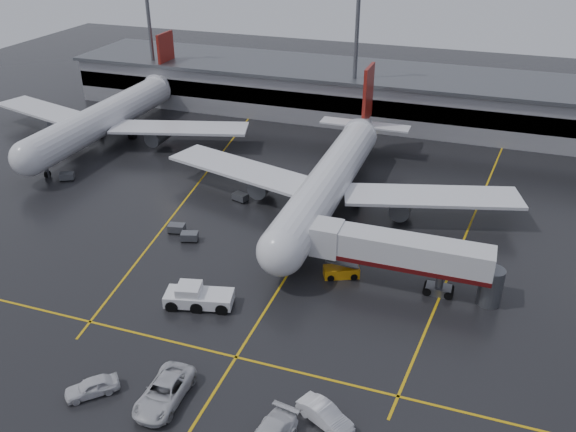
% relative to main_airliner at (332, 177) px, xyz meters
% --- Properties ---
extents(ground, '(220.00, 220.00, 0.00)m').
position_rel_main_airliner_xyz_m(ground, '(0.00, -9.70, -4.21)').
color(ground, black).
rests_on(ground, ground).
extents(apron_line_centre, '(0.25, 90.00, 0.02)m').
position_rel_main_airliner_xyz_m(apron_line_centre, '(0.00, -9.70, -4.20)').
color(apron_line_centre, gold).
rests_on(apron_line_centre, ground).
extents(apron_line_stop, '(60.00, 0.25, 0.02)m').
position_rel_main_airliner_xyz_m(apron_line_stop, '(0.00, -31.70, -4.20)').
color(apron_line_stop, gold).
rests_on(apron_line_stop, ground).
extents(apron_line_left, '(9.99, 69.35, 0.02)m').
position_rel_main_airliner_xyz_m(apron_line_left, '(-20.00, 0.30, -4.20)').
color(apron_line_left, gold).
rests_on(apron_line_left, ground).
extents(apron_line_right, '(7.57, 69.64, 0.02)m').
position_rel_main_airliner_xyz_m(apron_line_right, '(18.00, 0.30, -4.20)').
color(apron_line_right, gold).
rests_on(apron_line_right, ground).
extents(terminal, '(122.00, 19.00, 8.60)m').
position_rel_main_airliner_xyz_m(terminal, '(0.00, 38.23, 0.11)').
color(terminal, gray).
rests_on(terminal, ground).
extents(light_mast_left, '(3.00, 1.20, 25.45)m').
position_rel_main_airliner_xyz_m(light_mast_left, '(-45.00, 32.30, 10.27)').
color(light_mast_left, '#595B60').
rests_on(light_mast_left, ground).
extents(light_mast_mid, '(3.00, 1.20, 25.45)m').
position_rel_main_airliner_xyz_m(light_mast_mid, '(-5.00, 32.30, 10.27)').
color(light_mast_mid, '#595B60').
rests_on(light_mast_mid, ground).
extents(main_airliner, '(48.80, 45.60, 14.10)m').
position_rel_main_airliner_xyz_m(main_airliner, '(0.00, 0.00, 0.00)').
color(main_airliner, silver).
rests_on(main_airliner, ground).
extents(second_airliner, '(48.80, 45.60, 14.10)m').
position_rel_main_airliner_xyz_m(second_airliner, '(-42.00, 12.00, 0.00)').
color(second_airliner, silver).
rests_on(second_airliner, ground).
extents(jet_bridge, '(19.90, 3.40, 6.05)m').
position_rel_main_airliner_xyz_m(jet_bridge, '(11.87, -15.70, -0.28)').
color(jet_bridge, silver).
rests_on(jet_bridge, ground).
extents(pushback_tractor, '(7.27, 4.32, 2.44)m').
position_rel_main_airliner_xyz_m(pushback_tractor, '(-6.81, -25.76, -3.24)').
color(pushback_tractor, silver).
rests_on(pushback_tractor, ground).
extents(belt_loader, '(4.14, 3.04, 2.42)m').
position_rel_main_airliner_xyz_m(belt_loader, '(5.61, -15.90, -3.61)').
color(belt_loader, orange).
rests_on(belt_loader, ground).
extents(service_van_a, '(3.24, 6.74, 1.85)m').
position_rel_main_airliner_xyz_m(service_van_a, '(-3.41, -38.44, -3.28)').
color(service_van_a, silver).
rests_on(service_van_a, ground).
extents(service_van_c, '(5.13, 3.67, 1.61)m').
position_rel_main_airliner_xyz_m(service_van_c, '(9.64, -36.38, -3.41)').
color(service_van_c, silver).
rests_on(service_van_c, ground).
extents(service_van_d, '(4.41, 4.33, 1.50)m').
position_rel_main_airliner_xyz_m(service_van_d, '(-9.50, -39.72, -3.46)').
color(service_van_d, silver).
rests_on(service_van_d, ground).
extents(baggage_cart_a, '(2.29, 1.82, 1.12)m').
position_rel_main_airliner_xyz_m(baggage_cart_a, '(-13.55, -14.48, -3.58)').
color(baggage_cart_a, '#595B60').
rests_on(baggage_cart_a, ground).
extents(baggage_cart_b, '(2.21, 1.65, 1.12)m').
position_rel_main_airliner_xyz_m(baggage_cart_b, '(-15.99, -13.18, -3.58)').
color(baggage_cart_b, '#595B60').
rests_on(baggage_cart_b, ground).
extents(baggage_cart_c, '(2.30, 1.85, 1.12)m').
position_rel_main_airliner_xyz_m(baggage_cart_c, '(-12.02, -2.58, -3.58)').
color(baggage_cart_c, '#595B60').
rests_on(baggage_cart_c, ground).
extents(baggage_cart_d, '(2.17, 1.58, 1.12)m').
position_rel_main_airliner_xyz_m(baggage_cart_d, '(-46.54, 1.31, -3.58)').
color(baggage_cart_d, '#595B60').
rests_on(baggage_cart_d, ground).
extents(baggage_cart_e, '(2.38, 2.08, 1.12)m').
position_rel_main_airliner_xyz_m(baggage_cart_e, '(-38.57, -4.65, -3.58)').
color(baggage_cart_e, '#595B60').
rests_on(baggage_cart_e, ground).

